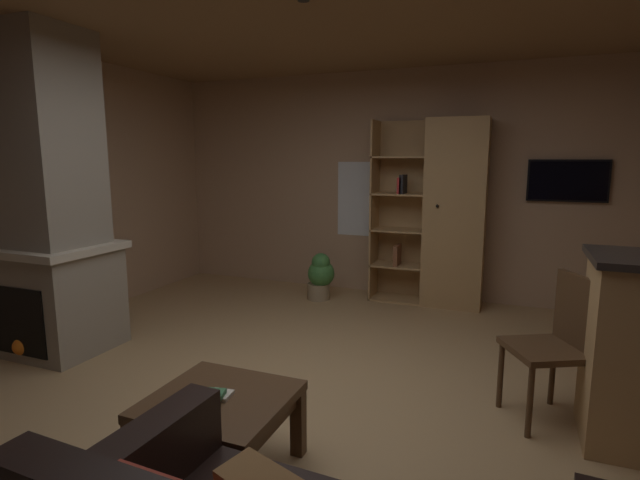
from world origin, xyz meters
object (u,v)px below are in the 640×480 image
at_px(table_book_1, 213,394).
at_px(potted_floor_plant, 320,276).
at_px(stone_fireplace, 48,211).
at_px(coffee_table, 220,412).
at_px(table_book_0, 220,395).
at_px(bookshelf_cabinet, 447,215).
at_px(dining_chair, 558,338).
at_px(wall_mounted_tv, 568,181).

relative_size(table_book_1, potted_floor_plant, 0.19).
height_order(stone_fireplace, coffee_table, stone_fireplace).
bearing_deg(table_book_0, bookshelf_cabinet, 79.40).
relative_size(table_book_1, dining_chair, 0.12).
relative_size(table_book_1, wall_mounted_tv, 0.14).
xyz_separation_m(coffee_table, wall_mounted_tv, (1.83, 3.69, 1.05)).
bearing_deg(bookshelf_cabinet, coffee_table, -100.67).
height_order(stone_fireplace, table_book_0, stone_fireplace).
bearing_deg(table_book_1, wall_mounted_tv, 63.86).
relative_size(stone_fireplace, table_book_0, 23.77).
distance_m(stone_fireplace, coffee_table, 2.57).
xyz_separation_m(bookshelf_cabinet, wall_mounted_tv, (1.17, 0.21, 0.38)).
bearing_deg(dining_chair, table_book_1, -142.18).
relative_size(table_book_0, dining_chair, 0.12).
relative_size(bookshelf_cabinet, potted_floor_plant, 3.70).
bearing_deg(potted_floor_plant, coffee_table, -77.43).
xyz_separation_m(bookshelf_cabinet, table_book_1, (-0.66, -3.52, -0.56)).
bearing_deg(stone_fireplace, potted_floor_plant, 54.89).
distance_m(bookshelf_cabinet, coffee_table, 3.60).
height_order(coffee_table, table_book_1, table_book_1).
distance_m(stone_fireplace, dining_chair, 3.94).
xyz_separation_m(potted_floor_plant, wall_mounted_tv, (2.52, 0.56, 1.11)).
relative_size(coffee_table, table_book_1, 6.46).
relative_size(bookshelf_cabinet, coffee_table, 2.97).
xyz_separation_m(stone_fireplace, coffee_table, (2.25, -0.92, -0.85)).
xyz_separation_m(stone_fireplace, bookshelf_cabinet, (2.90, 2.55, -0.17)).
bearing_deg(dining_chair, coffee_table, -143.14).
bearing_deg(potted_floor_plant, dining_chair, -39.23).
relative_size(dining_chair, wall_mounted_tv, 1.19).
distance_m(table_book_0, wall_mounted_tv, 4.22).
relative_size(bookshelf_cabinet, table_book_0, 18.48).
distance_m(bookshelf_cabinet, dining_chair, 2.50).
height_order(dining_chair, potted_floor_plant, dining_chair).
xyz_separation_m(bookshelf_cabinet, coffee_table, (-0.66, -3.48, -0.67)).
relative_size(coffee_table, dining_chair, 0.75).
bearing_deg(dining_chair, table_book_0, -143.05).
distance_m(bookshelf_cabinet, table_book_0, 3.59).
bearing_deg(table_book_0, potted_floor_plant, 102.65).
height_order(coffee_table, table_book_0, table_book_0).
distance_m(stone_fireplace, table_book_1, 2.55).
xyz_separation_m(dining_chair, potted_floor_plant, (-2.33, 1.90, -0.24)).
bearing_deg(table_book_1, table_book_0, 77.95).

